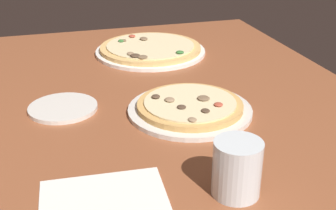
{
  "coord_description": "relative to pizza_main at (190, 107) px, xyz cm",
  "views": [
    {
      "loc": [
        -80.85,
        18.33,
        46.73
      ],
      "look_at": [
        1.33,
        -5.34,
        7.0
      ],
      "focal_mm": 48.11,
      "sensor_mm": 36.0,
      "label": 1
    }
  ],
  "objects": [
    {
      "name": "pizza_side",
      "position": [
        41.87,
        -1.6,
        0.05
      ],
      "size": [
        32.73,
        32.73,
        3.27
      ],
      "color": "white",
      "rests_on": "dining_table"
    },
    {
      "name": "side_plate",
      "position": [
        8.98,
        26.47,
        -0.73
      ],
      "size": [
        15.13,
        15.13,
        0.9
      ],
      "primitive_type": "cylinder",
      "color": "silver",
      "rests_on": "dining_table"
    },
    {
      "name": "pizza_main",
      "position": [
        0.0,
        0.0,
        0.0
      ],
      "size": [
        27.03,
        27.03,
        3.29
      ],
      "color": "silver",
      "rests_on": "dining_table"
    },
    {
      "name": "paper_menu",
      "position": [
        -25.46,
        22.77,
        -1.03
      ],
      "size": [
        13.96,
        20.28,
        0.3
      ],
      "primitive_type": "cube",
      "rotation": [
        0.0,
        0.0,
        -0.06
      ],
      "color": "white",
      "rests_on": "dining_table"
    },
    {
      "name": "dining_table",
      "position": [
        -2.64,
        10.68,
        -3.18
      ],
      "size": [
        150.0,
        110.0,
        4.0
      ],
      "primitive_type": "cube",
      "color": "brown",
      "rests_on": "ground"
    },
    {
      "name": "water_glass",
      "position": [
        -29.82,
        2.45,
        2.88
      ],
      "size": [
        7.71,
        7.71,
        9.15
      ],
      "color": "silver",
      "rests_on": "dining_table"
    }
  ]
}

